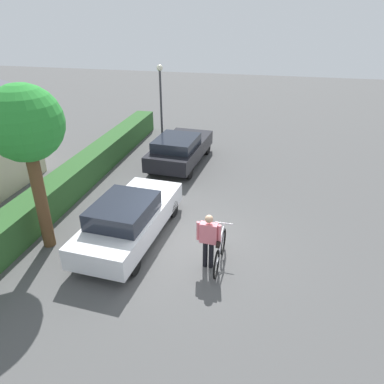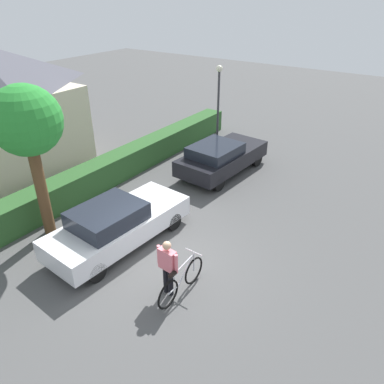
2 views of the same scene
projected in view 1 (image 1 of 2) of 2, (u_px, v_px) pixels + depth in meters
The scene contains 8 objects.
ground_plane at pixel (187, 244), 10.68m from camera, with size 60.00×60.00×0.00m, color #4D4D4D.
hedge_row at pixel (35, 211), 11.40m from camera, with size 20.83×0.90×1.01m, color #2C5929.
parked_car_near at pixel (129, 218), 10.61m from camera, with size 4.55×2.02×1.38m.
parked_car_far at pixel (180, 149), 15.75m from camera, with size 4.30×2.11×1.34m.
bicycle at pixel (220, 252), 9.67m from camera, with size 1.79×0.50×0.99m.
person_rider at pixel (209, 238), 9.36m from camera, with size 0.23×0.64×1.57m.
street_lamp at pixel (161, 95), 16.92m from camera, with size 0.28×0.28×3.86m.
tree_kerbside at pixel (25, 127), 9.07m from camera, with size 1.95×1.95×4.59m.
Camera 1 is at (-8.58, -2.07, 6.20)m, focal length 34.30 mm.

